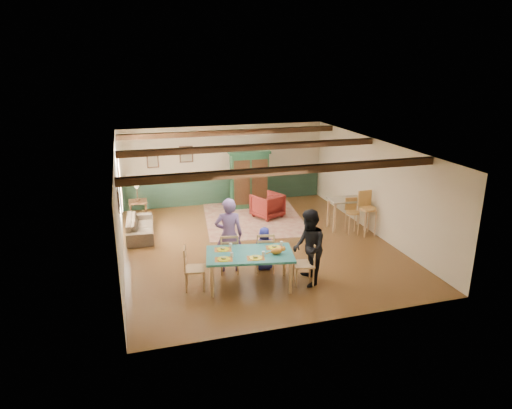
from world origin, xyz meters
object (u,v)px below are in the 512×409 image
object	(u,v)px
dining_chair_far_left	(229,252)
table_lamp	(137,191)
armoire	(249,179)
dining_chair_end_right	(304,263)
bar_stool_left	(352,217)
armchair	(267,205)
cat	(277,250)
end_table	(139,211)
counter_table	(347,214)
dining_chair_end_left	(195,268)
bar_stool_right	(368,214)
dining_table	(250,270)
sofa	(140,227)
person_man	(229,235)
dining_chair_far_right	(265,251)
person_child	(264,249)
person_woman	(309,248)

from	to	relation	value
dining_chair_far_left	table_lamp	bearing A→B (deg)	-55.15
armoire	dining_chair_end_right	bearing A→B (deg)	-90.62
armoire	bar_stool_left	xyz separation A→B (m)	(2.16, -3.26, -0.45)
armchair	table_lamp	size ratio (longest dim) A/B	1.38
cat	end_table	size ratio (longest dim) A/B	0.56
dining_chair_end_right	counter_table	distance (m)	3.84
dining_chair_end_left	bar_stool_left	distance (m)	5.25
table_lamp	bar_stool_right	bearing A→B (deg)	-25.65
dining_table	dining_chair_end_left	bearing A→B (deg)	169.45
dining_chair_end_right	bar_stool_left	world-z (taller)	bar_stool_left
cat	sofa	xyz separation A→B (m)	(-2.74, 4.01, -0.61)
person_man	armchair	xyz separation A→B (m)	(2.03, 3.42, -0.52)
dining_chair_end_left	dining_chair_end_right	xyz separation A→B (m)	(2.37, -0.44, 0.00)
dining_chair_far_right	sofa	distance (m)	4.18
person_child	sofa	xyz separation A→B (m)	(-2.76, 3.06, -0.26)
person_child	sofa	world-z (taller)	person_child
person_child	table_lamp	distance (m)	5.11
person_child	bar_stool_right	xyz separation A→B (m)	(3.47, 1.31, 0.11)
armchair	table_lamp	world-z (taller)	table_lamp
sofa	bar_stool_right	distance (m)	6.48
dining_table	end_table	world-z (taller)	dining_table
counter_table	table_lamp	bearing A→B (deg)	158.08
dining_table	end_table	distance (m)	5.49
dining_chair_far_left	sofa	world-z (taller)	dining_chair_far_left
person_man	end_table	distance (m)	4.60
person_woman	end_table	bearing A→B (deg)	-136.16
dining_chair_end_right	bar_stool_right	size ratio (longest dim) A/B	0.78
dining_chair_far_left	bar_stool_right	xyz separation A→B (m)	(4.31, 1.24, 0.14)
dining_chair_far_right	cat	size ratio (longest dim) A/B	2.64
person_child	bar_stool_left	xyz separation A→B (m)	(3.10, 1.50, -0.00)
dining_chair_far_left	armoire	xyz separation A→B (m)	(1.78, 4.69, 0.47)
end_table	dining_chair_end_right	bearing A→B (deg)	-57.41
dining_chair_end_right	bar_stool_left	bearing A→B (deg)	145.34
dining_table	person_child	distance (m)	0.94
person_woman	armchair	world-z (taller)	person_woman
armoire	armchair	xyz separation A→B (m)	(0.27, -1.18, -0.58)
armoire	armchair	distance (m)	1.35
dining_chair_end_left	person_child	distance (m)	1.82
person_man	bar_stool_right	distance (m)	4.45
armoire	bar_stool_right	size ratio (longest dim) A/B	1.52
person_man	armoire	xyz separation A→B (m)	(1.76, 4.61, 0.07)
armchair	dining_chair_far_right	bearing A→B (deg)	46.19
dining_chair_far_right	dining_table	bearing A→B (deg)	60.95
person_child	bar_stool_right	world-z (taller)	bar_stool_right
person_woman	person_child	size ratio (longest dim) A/B	1.64
dining_table	dining_chair_far_right	size ratio (longest dim) A/B	1.89
table_lamp	dining_chair_far_left	bearing A→B (deg)	-65.70
dining_chair_far_left	cat	world-z (taller)	dining_chair_far_left
dining_chair_far_left	bar_stool_right	distance (m)	4.49
dining_chair_far_left	dining_chair_end_right	bearing A→B (deg)	155.08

